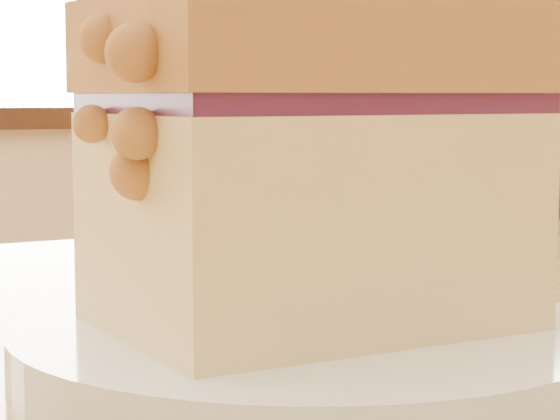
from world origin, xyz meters
name	(u,v)px	position (x,y,z in m)	size (l,w,h in m)	color
entry_door	(493,12)	(2.30, 3.98, 1.20)	(1.08, 0.06, 2.29)	white
plate	(308,349)	(0.07, 0.21, 0.76)	(0.20, 0.20, 0.02)	white
cake_slice	(306,143)	(0.07, 0.21, 0.83)	(0.15, 0.12, 0.13)	#FFDA90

